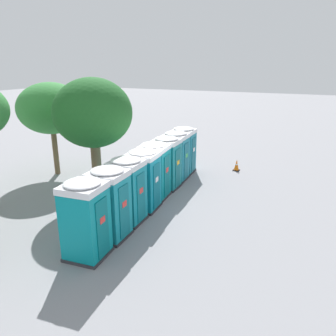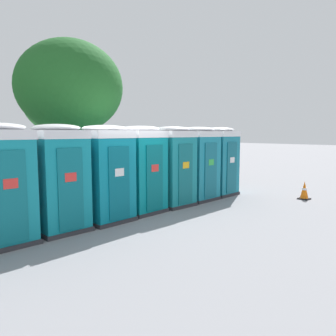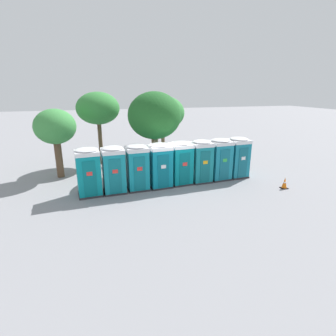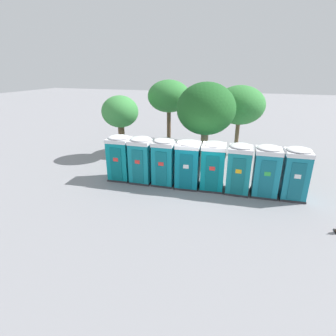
{
  "view_description": "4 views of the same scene",
  "coord_description": "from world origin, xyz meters",
  "px_view_note": "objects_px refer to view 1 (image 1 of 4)",
  "views": [
    {
      "loc": [
        -11.63,
        -6.52,
        5.78
      ],
      "look_at": [
        2.23,
        -0.1,
        0.91
      ],
      "focal_mm": 35.0,
      "sensor_mm": 36.0,
      "label": 1
    },
    {
      "loc": [
        -5.2,
        -7.72,
        2.33
      ],
      "look_at": [
        1.8,
        -0.12,
        1.22
      ],
      "focal_mm": 35.0,
      "sensor_mm": 36.0,
      "label": 2
    },
    {
      "loc": [
        -4.24,
        -14.04,
        5.42
      ],
      "look_at": [
        -0.13,
        -0.23,
        1.04
      ],
      "focal_mm": 28.0,
      "sensor_mm": 36.0,
      "label": 3
    },
    {
      "loc": [
        2.38,
        -12.84,
        5.96
      ],
      "look_at": [
        -1.72,
        -0.32,
        0.93
      ],
      "focal_mm": 28.0,
      "sensor_mm": 36.0,
      "label": 4
    }
  ],
  "objects_px": {
    "portapotty_0": "(86,219)",
    "portapotty_1": "(109,203)",
    "portapotty_3": "(143,179)",
    "street_tree_1": "(93,114)",
    "portapotty_2": "(127,190)",
    "street_tree_2": "(51,109)",
    "portapotty_7": "(184,150)",
    "portapotty_5": "(167,162)",
    "traffic_cone": "(237,165)",
    "portapotty_6": "(176,156)",
    "portapotty_4": "(155,170)"
  },
  "relations": [
    {
      "from": "portapotty_0",
      "to": "portapotty_1",
      "type": "bearing_deg",
      "value": 1.39
    },
    {
      "from": "portapotty_3",
      "to": "street_tree_1",
      "type": "bearing_deg",
      "value": 82.25
    },
    {
      "from": "portapotty_2",
      "to": "portapotty_0",
      "type": "bearing_deg",
      "value": -177.43
    },
    {
      "from": "portapotty_3",
      "to": "street_tree_2",
      "type": "distance_m",
      "value": 7.2
    },
    {
      "from": "portapotty_7",
      "to": "street_tree_2",
      "type": "xyz_separation_m",
      "value": [
        -3.18,
        6.19,
        2.28
      ]
    },
    {
      "from": "portapotty_5",
      "to": "street_tree_2",
      "type": "bearing_deg",
      "value": 95.33
    },
    {
      "from": "traffic_cone",
      "to": "portapotty_7",
      "type": "bearing_deg",
      "value": 119.54
    },
    {
      "from": "portapotty_6",
      "to": "street_tree_1",
      "type": "xyz_separation_m",
      "value": [
        -3.52,
        2.34,
        2.47
      ]
    },
    {
      "from": "portapotty_0",
      "to": "portapotty_6",
      "type": "relative_size",
      "value": 1.0
    },
    {
      "from": "portapotty_5",
      "to": "street_tree_1",
      "type": "relative_size",
      "value": 0.48
    },
    {
      "from": "portapotty_2",
      "to": "portapotty_6",
      "type": "xyz_separation_m",
      "value": [
        5.17,
        0.27,
        -0.0
      ]
    },
    {
      "from": "portapotty_0",
      "to": "portapotty_4",
      "type": "bearing_deg",
      "value": 3.14
    },
    {
      "from": "portapotty_1",
      "to": "street_tree_2",
      "type": "xyz_separation_m",
      "value": [
        4.58,
        6.64,
        2.28
      ]
    },
    {
      "from": "portapotty_0",
      "to": "street_tree_2",
      "type": "distance_m",
      "value": 9.17
    },
    {
      "from": "portapotty_5",
      "to": "portapotty_2",
      "type": "bearing_deg",
      "value": -177.33
    },
    {
      "from": "street_tree_2",
      "to": "traffic_cone",
      "type": "height_order",
      "value": "street_tree_2"
    },
    {
      "from": "portapotty_1",
      "to": "portapotty_7",
      "type": "relative_size",
      "value": 1.0
    },
    {
      "from": "portapotty_2",
      "to": "portapotty_3",
      "type": "distance_m",
      "value": 1.3
    },
    {
      "from": "portapotty_2",
      "to": "street_tree_1",
      "type": "distance_m",
      "value": 3.95
    },
    {
      "from": "portapotty_7",
      "to": "portapotty_5",
      "type": "bearing_deg",
      "value": -175.95
    },
    {
      "from": "street_tree_2",
      "to": "street_tree_1",
      "type": "bearing_deg",
      "value": -112.54
    },
    {
      "from": "portapotty_4",
      "to": "portapotty_3",
      "type": "bearing_deg",
      "value": -173.56
    },
    {
      "from": "portapotty_0",
      "to": "portapotty_5",
      "type": "height_order",
      "value": "same"
    },
    {
      "from": "traffic_cone",
      "to": "portapotty_1",
      "type": "bearing_deg",
      "value": 166.66
    },
    {
      "from": "portapotty_3",
      "to": "portapotty_5",
      "type": "height_order",
      "value": "same"
    },
    {
      "from": "portapotty_4",
      "to": "traffic_cone",
      "type": "relative_size",
      "value": 3.97
    },
    {
      "from": "portapotty_0",
      "to": "portapotty_1",
      "type": "distance_m",
      "value": 1.29
    },
    {
      "from": "portapotty_4",
      "to": "traffic_cone",
      "type": "distance_m",
      "value": 5.99
    },
    {
      "from": "portapotty_2",
      "to": "portapotty_7",
      "type": "xyz_separation_m",
      "value": [
        6.46,
        0.36,
        -0.0
      ]
    },
    {
      "from": "portapotty_7",
      "to": "street_tree_2",
      "type": "height_order",
      "value": "street_tree_2"
    },
    {
      "from": "portapotty_0",
      "to": "portapotty_6",
      "type": "distance_m",
      "value": 7.77
    },
    {
      "from": "traffic_cone",
      "to": "portapotty_3",
      "type": "bearing_deg",
      "value": 160.96
    },
    {
      "from": "portapotty_4",
      "to": "portapotty_7",
      "type": "xyz_separation_m",
      "value": [
        3.88,
        0.2,
        0.0
      ]
    },
    {
      "from": "portapotty_3",
      "to": "portapotty_1",
      "type": "bearing_deg",
      "value": -177.64
    },
    {
      "from": "portapotty_0",
      "to": "portapotty_3",
      "type": "distance_m",
      "value": 3.88
    },
    {
      "from": "portapotty_6",
      "to": "portapotty_5",
      "type": "bearing_deg",
      "value": -176.06
    },
    {
      "from": "portapotty_0",
      "to": "portapotty_2",
      "type": "bearing_deg",
      "value": 2.57
    },
    {
      "from": "street_tree_2",
      "to": "portapotty_0",
      "type": "bearing_deg",
      "value": -131.37
    },
    {
      "from": "portapotty_0",
      "to": "portapotty_1",
      "type": "xyz_separation_m",
      "value": [
        1.29,
        0.03,
        0.0
      ]
    },
    {
      "from": "portapotty_1",
      "to": "portapotty_7",
      "type": "height_order",
      "value": "same"
    },
    {
      "from": "portapotty_3",
      "to": "traffic_cone",
      "type": "bearing_deg",
      "value": -19.04
    },
    {
      "from": "portapotty_5",
      "to": "portapotty_3",
      "type": "bearing_deg",
      "value": -176.48
    },
    {
      "from": "portapotty_4",
      "to": "portapotty_6",
      "type": "bearing_deg",
      "value": 2.27
    },
    {
      "from": "traffic_cone",
      "to": "street_tree_1",
      "type": "bearing_deg",
      "value": 142.27
    },
    {
      "from": "portapotty_0",
      "to": "street_tree_2",
      "type": "bearing_deg",
      "value": 48.63
    },
    {
      "from": "portapotty_6",
      "to": "street_tree_2",
      "type": "bearing_deg",
      "value": 106.72
    },
    {
      "from": "portapotty_0",
      "to": "portapotty_5",
      "type": "distance_m",
      "value": 6.47
    },
    {
      "from": "portapotty_4",
      "to": "portapotty_5",
      "type": "height_order",
      "value": "same"
    },
    {
      "from": "portapotty_5",
      "to": "traffic_cone",
      "type": "relative_size",
      "value": 3.97
    },
    {
      "from": "portapotty_6",
      "to": "portapotty_7",
      "type": "xyz_separation_m",
      "value": [
        1.29,
        0.09,
        0.0
      ]
    }
  ]
}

